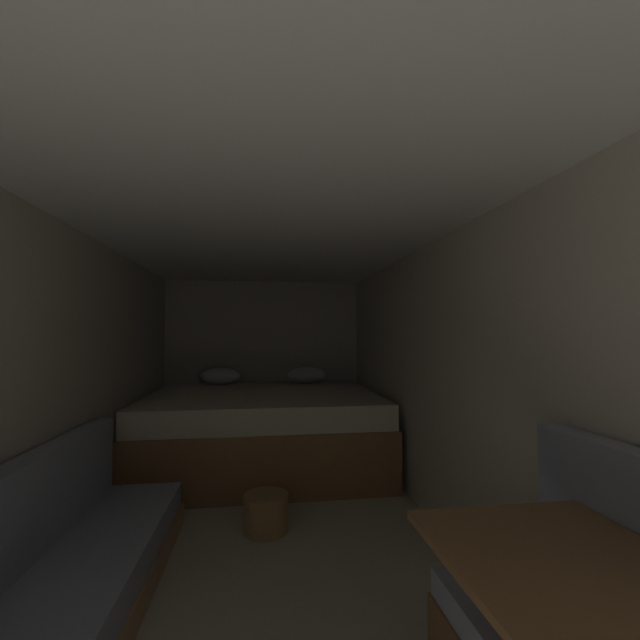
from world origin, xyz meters
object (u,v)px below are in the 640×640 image
at_px(dinette_table, 571,606).
at_px(wicker_basket, 266,513).
at_px(bed, 264,429).
at_px(sofa_left, 17,627).

bearing_deg(dinette_table, wicker_basket, 111.79).
distance_m(bed, dinette_table, 3.34).
relative_size(sofa_left, dinette_table, 3.55).
distance_m(sofa_left, wicker_basket, 1.48).
bearing_deg(dinette_table, bed, 103.26).
bearing_deg(sofa_left, bed, 69.37).
bearing_deg(dinette_table, sofa_left, 155.99).
height_order(bed, dinette_table, bed).
bearing_deg(bed, sofa_left, -110.63).
xyz_separation_m(sofa_left, dinette_table, (1.70, -0.76, 0.41)).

